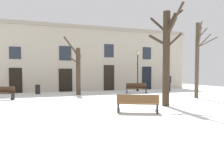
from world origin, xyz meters
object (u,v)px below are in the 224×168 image
(bench_near_center_tree, at_px, (136,88))
(bench_facing_shops, at_px, (138,103))
(litter_bin, at_px, (38,89))
(tree_foreground, at_px, (166,54))
(streetlamp, at_px, (138,66))
(bench_back_to_back_left, at_px, (2,93))
(tree_center, at_px, (198,57))
(tree_near_facade, at_px, (78,69))
(person_strolling, at_px, (169,81))

(bench_near_center_tree, height_order, bench_facing_shops, bench_near_center_tree)
(litter_bin, relative_size, bench_facing_shops, 0.41)
(tree_foreground, relative_size, litter_bin, 6.65)
(litter_bin, bearing_deg, bench_facing_shops, -67.15)
(streetlamp, bearing_deg, bench_near_center_tree, -118.25)
(streetlamp, relative_size, bench_facing_shops, 2.12)
(bench_back_to_back_left, bearing_deg, streetlamp, 33.60)
(tree_center, height_order, tree_near_facade, tree_center)
(litter_bin, xyz_separation_m, bench_near_center_tree, (8.36, -2.14, 0.06))
(bench_facing_shops, bearing_deg, tree_near_facade, -56.30)
(bench_back_to_back_left, bearing_deg, tree_foreground, -15.01)
(tree_center, bearing_deg, person_strolling, 76.83)
(litter_bin, height_order, person_strolling, person_strolling)
(streetlamp, height_order, bench_back_to_back_left, streetlamp)
(streetlamp, bearing_deg, person_strolling, -23.14)
(bench_facing_shops, bearing_deg, streetlamp, -90.05)
(tree_foreground, relative_size, person_strolling, 2.96)
(streetlamp, bearing_deg, tree_near_facade, -164.96)
(litter_bin, height_order, bench_back_to_back_left, bench_back_to_back_left)
(litter_bin, bearing_deg, tree_foreground, -53.61)
(bench_facing_shops, height_order, person_strolling, person_strolling)
(tree_near_facade, relative_size, streetlamp, 1.15)
(bench_back_to_back_left, height_order, person_strolling, person_strolling)
(tree_near_facade, xyz_separation_m, litter_bin, (-3.18, 1.80, -1.75))
(streetlamp, bearing_deg, litter_bin, 179.32)
(litter_bin, bearing_deg, streetlamp, -0.68)
(bench_back_to_back_left, bearing_deg, tree_center, 3.59)
(streetlamp, distance_m, bench_near_center_tree, 3.07)
(streetlamp, height_order, bench_facing_shops, streetlamp)
(bench_facing_shops, xyz_separation_m, person_strolling, (7.83, 9.27, 0.56))
(tree_center, xyz_separation_m, bench_near_center_tree, (-2.66, 4.64, -2.47))
(tree_near_facade, bearing_deg, tree_foreground, -63.99)
(tree_foreground, height_order, bench_back_to_back_left, tree_foreground)
(bench_facing_shops, distance_m, person_strolling, 12.15)
(tree_center, height_order, tree_foreground, tree_center)
(tree_near_facade, distance_m, bench_facing_shops, 9.05)
(tree_center, distance_m, streetlamp, 6.86)
(bench_facing_shops, bearing_deg, litter_bin, -41.74)
(bench_facing_shops, relative_size, person_strolling, 1.08)
(tree_center, xyz_separation_m, streetlamp, (-1.57, 6.67, -0.45))
(bench_near_center_tree, bearing_deg, streetlamp, 82.22)
(tree_foreground, bearing_deg, person_strolling, 55.35)
(person_strolling, bearing_deg, tree_center, -110.08)
(tree_foreground, xyz_separation_m, streetlamp, (2.64, 9.14, -0.38))
(bench_back_to_back_left, bearing_deg, litter_bin, 74.52)
(bench_back_to_back_left, xyz_separation_m, bench_facing_shops, (6.69, -7.23, -0.01))
(tree_center, bearing_deg, streetlamp, 103.22)
(litter_bin, bearing_deg, bench_back_to_back_left, -123.52)
(tree_center, xyz_separation_m, litter_bin, (-11.02, 6.78, -2.53))
(bench_near_center_tree, bearing_deg, person_strolling, 32.17)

